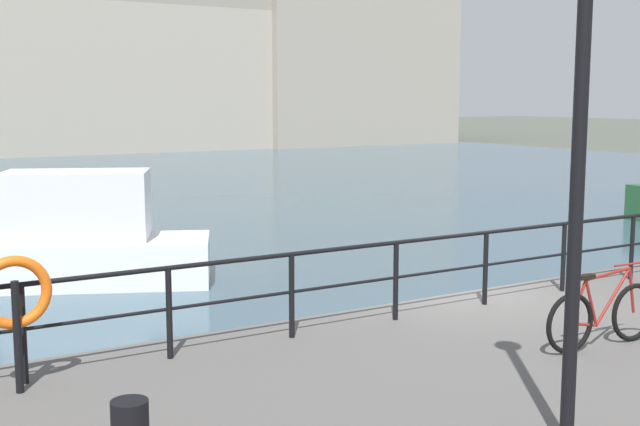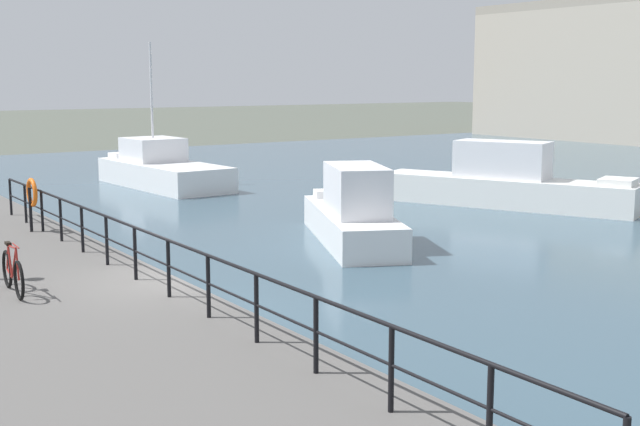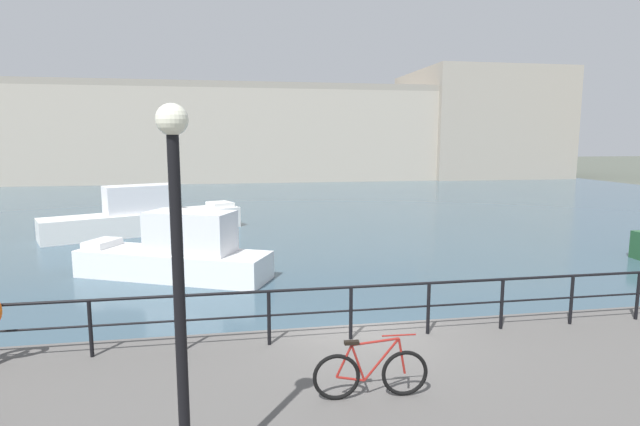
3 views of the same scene
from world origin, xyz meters
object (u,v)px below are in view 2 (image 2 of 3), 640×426
(moored_harbor_tender, at_px, (161,169))
(moored_white_yacht, at_px, (353,214))
(parked_bicycle, at_px, (13,273))
(life_ring_stand, at_px, (32,194))
(moored_blue_motorboat, at_px, (506,184))

(moored_harbor_tender, distance_m, moored_white_yacht, 15.45)
(parked_bicycle, height_order, life_ring_stand, life_ring_stand)
(moored_blue_motorboat, height_order, life_ring_stand, moored_blue_motorboat)
(moored_white_yacht, xyz_separation_m, parked_bicycle, (3.88, -10.58, 0.38))
(moored_white_yacht, relative_size, parked_bicycle, 3.88)
(moored_harbor_tender, height_order, life_ring_stand, moored_harbor_tender)
(moored_white_yacht, bearing_deg, life_ring_stand, 99.12)
(moored_blue_motorboat, relative_size, moored_white_yacht, 1.40)
(moored_harbor_tender, xyz_separation_m, parked_bicycle, (19.32, -11.26, 0.48))
(moored_blue_motorboat, bearing_deg, moored_white_yacht, -98.65)
(life_ring_stand, bearing_deg, moored_harbor_tender, 144.88)
(moored_white_yacht, height_order, life_ring_stand, moored_white_yacht)
(moored_blue_motorboat, relative_size, parked_bicycle, 5.43)
(moored_white_yacht, xyz_separation_m, life_ring_stand, (-2.37, -8.51, 0.96))
(moored_blue_motorboat, height_order, parked_bicycle, moored_blue_motorboat)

